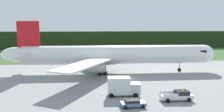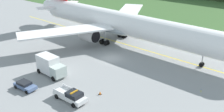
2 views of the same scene
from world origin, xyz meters
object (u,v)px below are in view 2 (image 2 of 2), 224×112
at_px(catering_truck, 50,65).
at_px(ops_pickup_truck, 71,96).
at_px(staff_car, 25,85).
at_px(airliner, 123,24).
at_px(apron_cone, 100,93).

bearing_deg(catering_truck, ops_pickup_truck, -21.96).
height_order(catering_truck, staff_car, catering_truck).
distance_m(airliner, apron_cone, 24.38).
xyz_separation_m(airliner, staff_car, (0.04, -27.68, -4.27)).
bearing_deg(staff_car, catering_truck, 96.75).
xyz_separation_m(airliner, catering_truck, (-0.68, -21.63, -3.09)).
relative_size(catering_truck, apron_cone, 10.63).
height_order(ops_pickup_truck, catering_truck, catering_truck).
relative_size(catering_truck, staff_car, 1.50).
height_order(airliner, apron_cone, airliner).
bearing_deg(apron_cone, catering_truck, -178.08).
distance_m(airliner, ops_pickup_truck, 27.17).
distance_m(catering_truck, apron_cone, 11.82).
bearing_deg(apron_cone, airliner, 117.45).
xyz_separation_m(catering_truck, staff_car, (0.72, -6.05, -1.18)).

